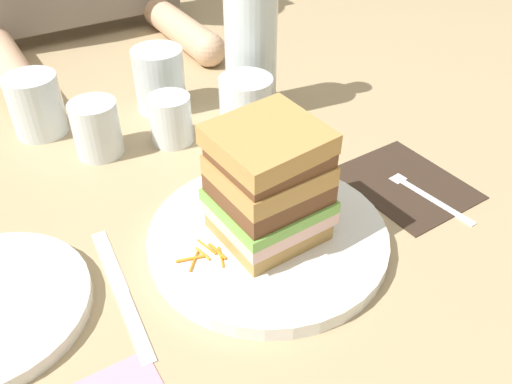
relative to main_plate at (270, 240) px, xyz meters
name	(u,v)px	position (x,y,z in m)	size (l,w,h in m)	color
ground_plane	(254,249)	(-0.02, 0.00, -0.01)	(3.00, 3.00, 0.00)	tan
main_plate	(270,240)	(0.00, 0.00, 0.00)	(0.27, 0.27, 0.02)	white
sandwich	(270,187)	(0.00, 0.00, 0.08)	(0.12, 0.11, 0.14)	tan
carrot_shred_0	(203,254)	(-0.08, 0.01, 0.01)	(0.00, 0.00, 0.02)	orange
carrot_shred_1	(216,250)	(-0.07, 0.01, 0.01)	(0.00, 0.00, 0.03)	orange
carrot_shred_2	(191,258)	(-0.09, 0.01, 0.01)	(0.00, 0.00, 0.03)	orange
carrot_shred_3	(196,264)	(-0.09, 0.00, 0.01)	(0.00, 0.00, 0.03)	orange
carrot_shred_4	(207,247)	(-0.07, 0.02, 0.01)	(0.00, 0.00, 0.03)	orange
carrot_shred_5	(221,257)	(-0.07, 0.00, 0.01)	(0.00, 0.00, 0.03)	orange
carrot_shred_6	(305,211)	(0.06, 0.01, 0.01)	(0.00, 0.00, 0.03)	orange
carrot_shred_7	(307,206)	(0.06, 0.02, 0.01)	(0.00, 0.00, 0.03)	orange
carrot_shred_8	(336,205)	(0.09, 0.00, 0.01)	(0.00, 0.00, 0.03)	orange
carrot_shred_9	(318,218)	(0.06, -0.01, 0.01)	(0.00, 0.00, 0.02)	orange
carrot_shred_10	(311,207)	(0.07, 0.01, 0.01)	(0.00, 0.00, 0.03)	orange
napkin_dark	(403,181)	(0.22, 0.01, -0.01)	(0.13, 0.16, 0.00)	#38281E
fork	(417,188)	(0.22, -0.01, 0.00)	(0.03, 0.17, 0.00)	silver
knife	(122,294)	(-0.17, 0.02, -0.01)	(0.03, 0.20, 0.00)	silver
juice_glass	(246,117)	(0.09, 0.20, 0.04)	(0.08, 0.08, 0.10)	white
water_bottle	(251,42)	(0.15, 0.28, 0.11)	(0.08, 0.08, 0.26)	silver
empty_tumbler_0	(160,80)	(0.03, 0.36, 0.04)	(0.08, 0.08, 0.10)	silver
empty_tumbler_1	(97,129)	(-0.10, 0.29, 0.03)	(0.07, 0.07, 0.08)	silver
empty_tumbler_2	(171,119)	(0.00, 0.26, 0.03)	(0.06, 0.06, 0.07)	silver
empty_tumbler_3	(36,105)	(-0.16, 0.39, 0.04)	(0.08, 0.08, 0.09)	silver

